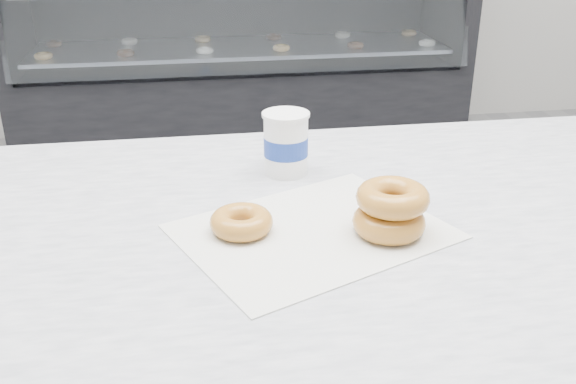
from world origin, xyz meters
The scene contains 5 objects.
display_case centered at (0.00, 2.12, 0.49)m, with size 2.40×0.74×1.25m.
wax_paper centered at (-0.15, -0.64, 0.90)m, with size 0.34×0.26×0.00m, color silver.
donut_single centered at (-0.24, -0.63, 0.92)m, with size 0.09×0.09×0.03m, color #C18535.
donut_stack centered at (-0.04, -0.66, 0.94)m, with size 0.12×0.12×0.07m.
coffee_cup centered at (-0.15, -0.43, 0.95)m, with size 0.08×0.08×0.10m.
Camera 1 is at (-0.30, -1.39, 1.31)m, focal length 40.00 mm.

